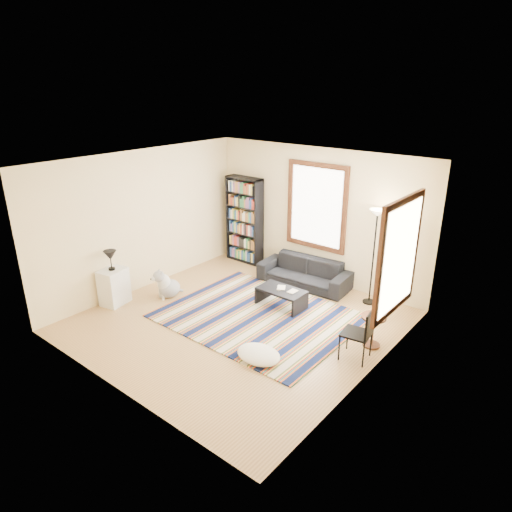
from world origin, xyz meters
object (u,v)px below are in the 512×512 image
Objects in this scene: bookshelf at (245,220)px; folding_chair at (356,334)px; dog at (169,283)px; sofa at (304,272)px; floor_lamp at (373,258)px; coffee_table at (281,298)px; floor_cushion at (259,354)px; side_table at (373,331)px; white_cabinet at (114,287)px.

bookshelf is 2.33× the size of folding_chair.
dog is at bearing 177.15° from folding_chair.
sofa is at bearing 67.50° from dog.
dog is at bearing -144.71° from floor_lamp.
sofa is 2.13× the size of coffee_table.
sofa is at bearing 101.28° from coffee_table.
floor_lamp reaches higher than dog.
bookshelf is 2.75× the size of floor_cushion.
side_table is (1.17, 1.46, 0.18)m from floor_cushion.
dog is at bearing 43.72° from white_cabinet.
bookshelf reaches higher than white_cabinet.
white_cabinet is at bearing -175.51° from floor_cushion.
folding_chair reaches higher than side_table.
bookshelf is 3.30m from floor_lamp.
floor_lamp reaches higher than coffee_table.
floor_lamp reaches higher than sofa.
coffee_table is (2.08, -1.38, -0.82)m from bookshelf.
floor_lamp is (1.44, 0.10, 0.65)m from sofa.
sofa reaches higher than floor_cushion.
floor_lamp is (0.44, 2.85, 0.84)m from floor_cushion.
white_cabinet reaches higher than floor_cushion.
sofa is at bearing 131.46° from folding_chair.
floor_lamp is 2.66× the size of white_cabinet.
sofa is 2.63× the size of floor_cushion.
floor_cushion is 3.01m from floor_lamp.
side_table is at bearing -35.92° from sofa.
side_table is 0.77× the size of white_cabinet.
folding_chair is at bearing -19.38° from coffee_table.
side_table is (4.02, -1.56, -0.73)m from bookshelf.
floor_cushion is 1.23× the size of dog.
dog is (-3.86, -0.38, -0.14)m from folding_chair.
side_table is (0.72, -1.39, -0.66)m from floor_lamp.
floor_cushion is 1.04× the size of white_cabinet.
sofa is 2.78m from dog.
folding_chair reaches higher than sofa.
side_table reaches higher than coffee_table.
floor_lamp reaches higher than folding_chair.
sofa is 2.23× the size of folding_chair.
bookshelf reaches higher than sofa.
dog is at bearing -87.43° from bookshelf.
sofa reaches higher than coffee_table.
floor_cushion is (2.86, -3.02, -0.91)m from bookshelf.
floor_cushion is at bearing 4.38° from dog.
white_cabinet is (-2.34, -3.01, 0.07)m from sofa.
bookshelf is 3.70× the size of side_table.
floor_cushion is 2.82m from dog.
floor_cushion is at bearing -75.21° from sofa.
dog is (0.59, 0.85, -0.06)m from white_cabinet.
floor_lamp is 2.06m from folding_chair.
bookshelf is at bearing 166.65° from sofa.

